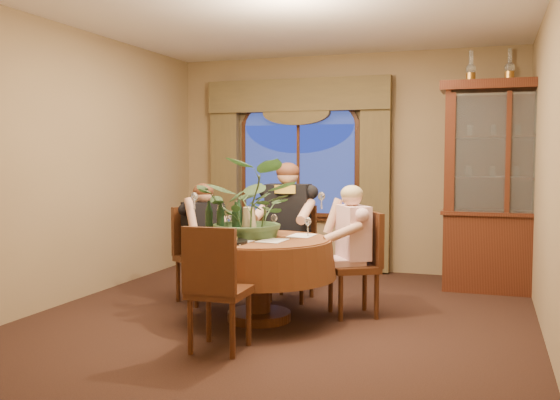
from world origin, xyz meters
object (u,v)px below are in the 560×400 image
(chair_back_right, at_px, (291,254))
(wine_bottle_4, at_px, (236,220))
(dining_table, at_px, (259,279))
(wine_bottle_1, at_px, (221,219))
(stoneware_vase, at_px, (249,222))
(oil_lamp_right, at_px, (550,63))
(chair_right, at_px, (353,265))
(chair_front_left, at_px, (220,288))
(person_back, at_px, (203,242))
(person_scarf, at_px, (288,230))
(china_cabinet, at_px, (507,187))
(chair_back, at_px, (201,255))
(oil_lamp_center, at_px, (510,65))
(person_pink, at_px, (353,250))
(oil_lamp_left, at_px, (471,66))
(centerpiece_plant, at_px, (252,170))
(wine_bottle_0, at_px, (220,218))
(olive_bowl, at_px, (262,236))
(wine_bottle_2, at_px, (239,217))

(chair_back_right, height_order, wine_bottle_4, wine_bottle_4)
(dining_table, xyz_separation_m, wine_bottle_1, (-0.36, -0.05, 0.54))
(stoneware_vase, height_order, wine_bottle_1, wine_bottle_1)
(oil_lamp_right, height_order, chair_back_right, oil_lamp_right)
(oil_lamp_right, distance_m, chair_right, 3.09)
(chair_front_left, distance_m, person_back, 1.65)
(oil_lamp_right, distance_m, person_scarf, 3.28)
(dining_table, bearing_deg, china_cabinet, 43.10)
(chair_back_right, height_order, chair_back, same)
(oil_lamp_center, bearing_deg, chair_back_right, -152.08)
(dining_table, distance_m, oil_lamp_center, 3.60)
(chair_back, xyz_separation_m, wine_bottle_1, (0.46, -0.53, 0.44))
(person_pink, distance_m, wine_bottle_1, 1.28)
(china_cabinet, distance_m, oil_lamp_left, 1.38)
(oil_lamp_right, relative_size, person_back, 0.28)
(person_pink, height_order, centerpiece_plant, centerpiece_plant)
(wine_bottle_0, bearing_deg, olive_bowl, -12.53)
(chair_right, height_order, person_back, person_back)
(centerpiece_plant, bearing_deg, wine_bottle_1, -152.90)
(oil_lamp_center, distance_m, person_pink, 2.76)
(oil_lamp_center, distance_m, wine_bottle_0, 3.55)
(oil_lamp_left, height_order, person_scarf, oil_lamp_left)
(chair_back, distance_m, wine_bottle_4, 0.95)
(china_cabinet, relative_size, wine_bottle_1, 6.97)
(oil_lamp_left, distance_m, wine_bottle_4, 3.24)
(dining_table, relative_size, stoneware_vase, 5.12)
(oil_lamp_right, xyz_separation_m, olive_bowl, (-2.50, -2.01, -1.69))
(chair_back, bearing_deg, wine_bottle_4, 78.36)
(chair_right, distance_m, person_scarf, 0.98)
(wine_bottle_4, bearing_deg, china_cabinet, 41.92)
(oil_lamp_right, relative_size, wine_bottle_0, 1.03)
(chair_right, bearing_deg, dining_table, 90.00)
(china_cabinet, distance_m, chair_right, 2.18)
(chair_right, bearing_deg, person_scarf, 27.69)
(centerpiece_plant, height_order, wine_bottle_4, centerpiece_plant)
(stoneware_vase, height_order, olive_bowl, stoneware_vase)
(person_pink, relative_size, olive_bowl, 7.21)
(chair_back_right, bearing_deg, wine_bottle_2, 67.36)
(chair_right, relative_size, wine_bottle_4, 2.91)
(chair_back_right, relative_size, person_scarf, 0.67)
(chair_right, bearing_deg, chair_front_left, 121.30)
(person_pink, xyz_separation_m, olive_bowl, (-0.72, -0.52, 0.17))
(centerpiece_plant, xyz_separation_m, wine_bottle_2, (-0.18, 0.12, -0.44))
(chair_back_right, relative_size, stoneware_vase, 3.53)
(wine_bottle_1, distance_m, wine_bottle_2, 0.26)
(oil_lamp_center, height_order, person_pink, oil_lamp_center)
(oil_lamp_right, xyz_separation_m, chair_back, (-3.35, -1.52, -1.99))
(oil_lamp_right, relative_size, stoneware_vase, 1.25)
(oil_lamp_right, xyz_separation_m, chair_right, (-1.76, -1.56, -1.99))
(oil_lamp_left, distance_m, wine_bottle_0, 3.27)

